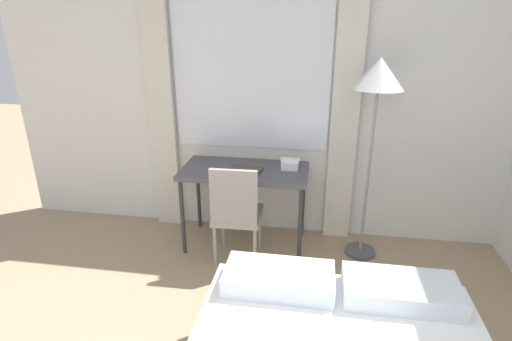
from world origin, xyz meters
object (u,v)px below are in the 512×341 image
(desk_chair, at_px, (236,210))
(standing_lamp, at_px, (378,86))
(desk, at_px, (245,176))
(book, at_px, (245,170))
(telephone, at_px, (290,164))

(desk_chair, height_order, standing_lamp, standing_lamp)
(desk, height_order, book, book)
(telephone, bearing_deg, desk, -168.39)
(desk, bearing_deg, desk_chair, -93.29)
(desk, distance_m, desk_chair, 0.36)
(desk_chair, height_order, book, desk_chair)
(book, bearing_deg, telephone, 20.89)
(desk_chair, distance_m, telephone, 0.63)
(desk_chair, bearing_deg, standing_lamp, 14.39)
(desk_chair, height_order, telephone, desk_chair)
(desk, relative_size, desk_chair, 1.23)
(desk_chair, bearing_deg, telephone, 41.79)
(desk_chair, bearing_deg, desk, 85.19)
(book, bearing_deg, standing_lamp, 3.51)
(desk, height_order, desk_chair, desk_chair)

